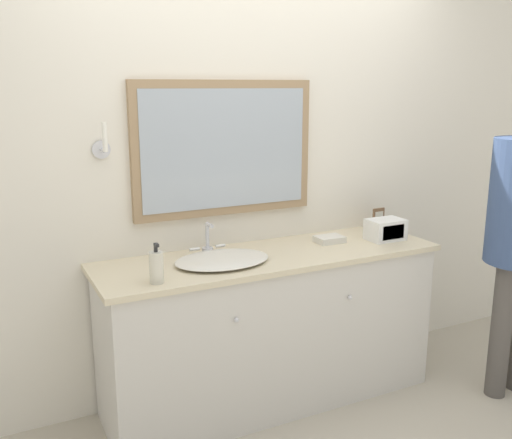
# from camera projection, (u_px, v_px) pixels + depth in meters

# --- Properties ---
(ground_plane) EXTENTS (14.00, 14.00, 0.00)m
(ground_plane) POSITION_uv_depth(u_px,v_px,m) (297.00, 425.00, 3.01)
(ground_plane) COLOR #B2A893
(wall_back) EXTENTS (8.00, 0.18, 2.55)m
(wall_back) POSITION_uv_depth(u_px,v_px,m) (245.00, 170.00, 3.24)
(wall_back) COLOR silver
(wall_back) RESTS_ON ground_plane
(vanity_counter) EXTENTS (1.90, 0.57, 0.86)m
(vanity_counter) POSITION_uv_depth(u_px,v_px,m) (270.00, 328.00, 3.17)
(vanity_counter) COLOR beige
(vanity_counter) RESTS_ON ground_plane
(sink_basin) EXTENTS (0.50, 0.41, 0.17)m
(sink_basin) POSITION_uv_depth(u_px,v_px,m) (222.00, 259.00, 2.92)
(sink_basin) COLOR silver
(sink_basin) RESTS_ON vanity_counter
(soap_bottle) EXTENTS (0.07, 0.07, 0.19)m
(soap_bottle) POSITION_uv_depth(u_px,v_px,m) (156.00, 267.00, 2.60)
(soap_bottle) COLOR beige
(soap_bottle) RESTS_ON vanity_counter
(appliance_box) EXTENTS (0.21, 0.15, 0.12)m
(appliance_box) POSITION_uv_depth(u_px,v_px,m) (386.00, 230.00, 3.34)
(appliance_box) COLOR white
(appliance_box) RESTS_ON vanity_counter
(picture_frame) EXTENTS (0.08, 0.01, 0.14)m
(picture_frame) POSITION_uv_depth(u_px,v_px,m) (378.00, 219.00, 3.55)
(picture_frame) COLOR brown
(picture_frame) RESTS_ON vanity_counter
(hand_towel_near_sink) EXTENTS (0.16, 0.12, 0.04)m
(hand_towel_near_sink) POSITION_uv_depth(u_px,v_px,m) (329.00, 239.00, 3.29)
(hand_towel_near_sink) COLOR silver
(hand_towel_near_sink) RESTS_ON vanity_counter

